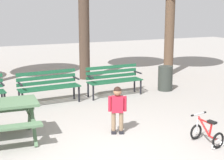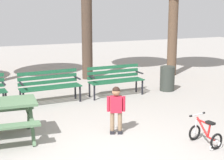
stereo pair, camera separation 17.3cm
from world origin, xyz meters
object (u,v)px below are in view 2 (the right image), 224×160
Objects in this scene: park_bench_right at (115,78)px; child_standing at (116,106)px; kids_bicycle at (206,134)px; trash_bin at (167,79)px; park_bench_left at (50,84)px.

child_standing reaches higher than park_bench_right.
child_standing is 1.61× the size of kids_bicycle.
trash_bin is at bearing 66.75° from kids_bicycle.
trash_bin is at bearing -1.47° from park_bench_left.
trash_bin reaches higher than kids_bicycle.
kids_bicycle is 4.18m from trash_bin.
child_standing is at bearing 136.56° from kids_bicycle.
park_bench_right reaches higher than trash_bin.
child_standing reaches higher than park_bench_left.
kids_bicycle is (1.26, -1.20, -0.36)m from child_standing.
child_standing reaches higher than kids_bicycle.
park_bench_left is at bearing -179.31° from park_bench_right.
park_bench_right is at bearing 65.90° from child_standing.
park_bench_right reaches higher than kids_bicycle.
park_bench_left is 3.58m from trash_bin.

